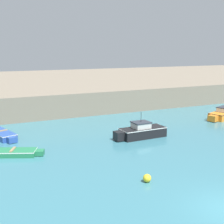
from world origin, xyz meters
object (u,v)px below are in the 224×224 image
at_px(motorboat_black_4, 141,131).
at_px(dinghy_green_5, 15,152).
at_px(dinghy_blue_6, 2,134).
at_px(mooring_buoy, 147,178).

xyz_separation_m(motorboat_black_4, dinghy_green_5, (-10.74, -0.12, -0.32)).
relative_size(motorboat_black_4, dinghy_blue_6, 1.06).
bearing_deg(dinghy_green_5, mooring_buoy, -52.07).
bearing_deg(mooring_buoy, motorboat_black_4, 61.81).
height_order(dinghy_green_5, dinghy_blue_6, dinghy_blue_6).
height_order(dinghy_green_5, mooring_buoy, dinghy_green_5).
relative_size(motorboat_black_4, mooring_buoy, 9.86).
bearing_deg(motorboat_black_4, dinghy_green_5, -179.34).
height_order(motorboat_black_4, dinghy_green_5, motorboat_black_4).
height_order(motorboat_black_4, mooring_buoy, motorboat_black_4).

